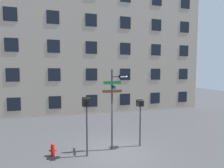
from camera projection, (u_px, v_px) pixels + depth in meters
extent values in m
plane|color=#38383A|center=(116.00, 152.00, 8.99)|extent=(60.00, 60.00, 0.00)
cube|color=tan|center=(91.00, 48.00, 16.96)|extent=(24.00, 0.60, 12.85)
cube|color=black|center=(14.00, 104.00, 15.27)|extent=(1.10, 0.03, 1.17)
cube|color=black|center=(55.00, 102.00, 16.15)|extent=(1.10, 0.03, 1.17)
cube|color=black|center=(92.00, 101.00, 17.03)|extent=(1.10, 0.03, 1.17)
cube|color=black|center=(125.00, 99.00, 17.91)|extent=(1.10, 0.03, 1.17)
cube|color=black|center=(155.00, 98.00, 18.78)|extent=(1.10, 0.03, 1.17)
cube|color=black|center=(183.00, 97.00, 19.66)|extent=(1.10, 0.03, 1.17)
cube|color=black|center=(13.00, 75.00, 15.09)|extent=(1.10, 0.03, 1.17)
cube|color=black|center=(54.00, 75.00, 15.96)|extent=(1.10, 0.03, 1.17)
cube|color=black|center=(92.00, 74.00, 16.84)|extent=(1.10, 0.03, 1.17)
cube|color=black|center=(125.00, 74.00, 17.72)|extent=(1.10, 0.03, 1.17)
cube|color=black|center=(156.00, 74.00, 18.60)|extent=(1.10, 0.03, 1.17)
cube|color=black|center=(183.00, 74.00, 19.47)|extent=(1.10, 0.03, 1.17)
cube|color=black|center=(11.00, 45.00, 14.90)|extent=(1.10, 0.03, 1.17)
cube|color=black|center=(54.00, 46.00, 15.78)|extent=(1.10, 0.03, 1.17)
cube|color=black|center=(91.00, 48.00, 16.65)|extent=(1.10, 0.03, 1.17)
cube|color=black|center=(125.00, 49.00, 17.53)|extent=(1.10, 0.03, 1.17)
cube|color=black|center=(156.00, 50.00, 18.41)|extent=(1.10, 0.03, 1.17)
cube|color=black|center=(184.00, 51.00, 19.29)|extent=(1.10, 0.03, 1.17)
cube|color=black|center=(10.00, 14.00, 14.71)|extent=(1.10, 0.03, 1.17)
cube|color=black|center=(53.00, 17.00, 15.59)|extent=(1.10, 0.03, 1.17)
cube|color=black|center=(91.00, 20.00, 16.47)|extent=(1.10, 0.03, 1.17)
cube|color=black|center=(125.00, 23.00, 17.34)|extent=(1.10, 0.03, 1.17)
cube|color=black|center=(157.00, 25.00, 18.22)|extent=(1.10, 0.03, 1.17)
cube|color=black|center=(185.00, 27.00, 19.10)|extent=(1.10, 0.03, 1.17)
cube|color=black|center=(157.00, 0.00, 18.04)|extent=(1.10, 0.03, 1.17)
cube|color=black|center=(185.00, 3.00, 18.91)|extent=(1.10, 0.03, 1.17)
cylinder|color=#2D2D33|center=(112.00, 110.00, 9.15)|extent=(0.09, 0.09, 4.27)
cube|color=#2D2D33|center=(118.00, 77.00, 9.10)|extent=(0.65, 0.05, 0.05)
cube|color=#196B2D|center=(112.00, 83.00, 8.98)|extent=(0.93, 0.02, 0.17)
cube|color=#14478C|center=(113.00, 87.00, 9.07)|extent=(0.02, 0.88, 0.16)
cube|color=brown|center=(112.00, 91.00, 9.02)|extent=(1.03, 0.02, 0.15)
cube|color=black|center=(124.00, 77.00, 9.17)|extent=(0.56, 0.02, 0.18)
cube|color=white|center=(123.00, 77.00, 9.15)|extent=(0.32, 0.01, 0.07)
cone|color=white|center=(127.00, 77.00, 9.20)|extent=(0.10, 0.14, 0.14)
cylinder|color=#2D2D33|center=(87.00, 131.00, 8.50)|extent=(0.08, 0.08, 2.48)
cube|color=black|center=(87.00, 102.00, 8.40)|extent=(0.36, 0.26, 0.40)
cube|color=black|center=(86.00, 102.00, 8.53)|extent=(0.42, 0.02, 0.46)
cylinder|color=black|center=(87.00, 101.00, 8.21)|extent=(0.14, 0.12, 0.14)
cylinder|color=black|center=(87.00, 105.00, 8.22)|extent=(0.14, 0.12, 0.14)
cylinder|color=orange|center=(87.00, 101.00, 8.26)|extent=(0.11, 0.01, 0.11)
cylinder|color=#2D2D33|center=(140.00, 126.00, 9.67)|extent=(0.08, 0.08, 2.25)
cube|color=black|center=(140.00, 103.00, 9.58)|extent=(0.33, 0.26, 0.32)
cube|color=black|center=(139.00, 103.00, 9.71)|extent=(0.39, 0.02, 0.38)
cylinder|color=black|center=(142.00, 103.00, 9.39)|extent=(0.11, 0.12, 0.11)
cylinder|color=black|center=(142.00, 105.00, 9.40)|extent=(0.11, 0.12, 0.11)
cylinder|color=silver|center=(141.00, 102.00, 9.44)|extent=(0.09, 0.01, 0.09)
cylinder|color=red|center=(53.00, 151.00, 8.59)|extent=(0.20, 0.20, 0.49)
sphere|color=red|center=(53.00, 145.00, 8.57)|extent=(0.17, 0.17, 0.17)
cylinder|color=red|center=(50.00, 151.00, 8.55)|extent=(0.08, 0.07, 0.07)
cylinder|color=red|center=(56.00, 150.00, 8.63)|extent=(0.08, 0.07, 0.07)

